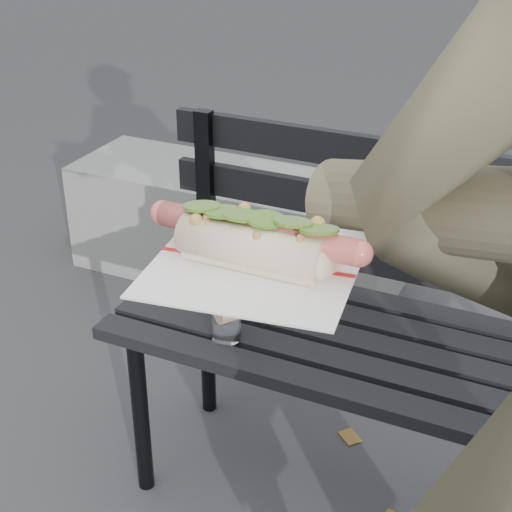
# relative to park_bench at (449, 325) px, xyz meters

# --- Properties ---
(park_bench) EXTENTS (1.50, 0.44, 0.88)m
(park_bench) POSITION_rel_park_bench_xyz_m (0.00, 0.00, 0.00)
(park_bench) COLOR black
(park_bench) RESTS_ON ground
(concrete_block) EXTENTS (1.20, 0.40, 0.40)m
(concrete_block) POSITION_rel_park_bench_xyz_m (-0.94, 0.84, -0.32)
(concrete_block) COLOR slate
(concrete_block) RESTS_ON ground
(held_hotdog) EXTENTS (0.62, 0.32, 0.20)m
(held_hotdog) POSITION_rel_park_bench_xyz_m (0.13, -0.80, 0.61)
(held_hotdog) COLOR brown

